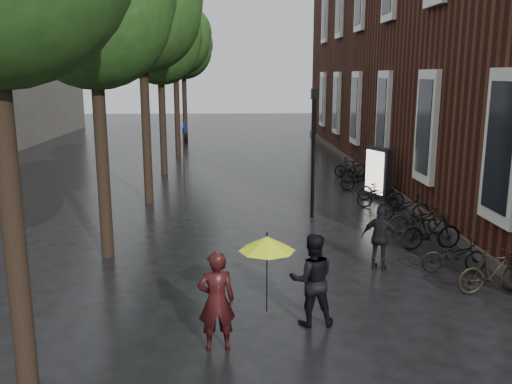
{
  "coord_description": "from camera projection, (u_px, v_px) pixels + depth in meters",
  "views": [
    {
      "loc": [
        -0.86,
        -6.64,
        4.65
      ],
      "look_at": [
        -0.25,
        6.5,
        1.78
      ],
      "focal_mm": 38.0,
      "sensor_mm": 36.0,
      "label": 1
    }
  ],
  "objects": [
    {
      "name": "person_burgundy",
      "position": [
        216.0,
        301.0,
        9.19
      ],
      "size": [
        0.69,
        0.5,
        1.77
      ],
      "primitive_type": "imported",
      "rotation": [
        0.0,
        0.0,
        3.27
      ],
      "color": "black",
      "rests_on": "ground"
    },
    {
      "name": "parked_bicycles",
      "position": [
        394.0,
        202.0,
        18.2
      ],
      "size": [
        2.04,
        14.22,
        1.04
      ],
      "color": "black",
      "rests_on": "ground"
    },
    {
      "name": "pedestrian_walking",
      "position": [
        381.0,
        238.0,
        13.05
      ],
      "size": [
        1.0,
        0.77,
        1.59
      ],
      "primitive_type": "imported",
      "rotation": [
        0.0,
        0.0,
        2.66
      ],
      "color": "black",
      "rests_on": "ground"
    },
    {
      "name": "lime_umbrella",
      "position": [
        267.0,
        244.0,
        9.4
      ],
      "size": [
        1.0,
        1.0,
        1.48
      ],
      "rotation": [
        0.0,
        0.0,
        0.19
      ],
      "color": "black",
      "rests_on": "ground"
    },
    {
      "name": "street_trees",
      "position": [
        151.0,
        31.0,
        21.51
      ],
      "size": [
        4.33,
        34.03,
        8.91
      ],
      "color": "black",
      "rests_on": "ground"
    },
    {
      "name": "brick_building",
      "position": [
        468.0,
        45.0,
        25.7
      ],
      "size": [
        10.2,
        33.2,
        12.0
      ],
      "color": "#38160F",
      "rests_on": "ground"
    },
    {
      "name": "person_black",
      "position": [
        312.0,
        280.0,
        10.13
      ],
      "size": [
        0.87,
        0.69,
        1.78
      ],
      "primitive_type": "imported",
      "rotation": [
        0.0,
        0.0,
        3.16
      ],
      "color": "black",
      "rests_on": "ground"
    },
    {
      "name": "cycle_sign",
      "position": [
        184.0,
        142.0,
        24.21
      ],
      "size": [
        0.14,
        0.47,
        2.57
      ],
      "rotation": [
        0.0,
        0.0,
        -0.17
      ],
      "color": "#262628",
      "rests_on": "ground"
    },
    {
      "name": "ad_lightbox",
      "position": [
        378.0,
        173.0,
        20.48
      ],
      "size": [
        0.3,
        1.31,
        1.97
      ],
      "rotation": [
        0.0,
        0.0,
        0.36
      ],
      "color": "black",
      "rests_on": "ground"
    },
    {
      "name": "lamp_post",
      "position": [
        314.0,
        140.0,
        17.47
      ],
      "size": [
        0.22,
        0.22,
        4.22
      ],
      "rotation": [
        0.0,
        0.0,
        -0.19
      ],
      "color": "black",
      "rests_on": "ground"
    }
  ]
}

